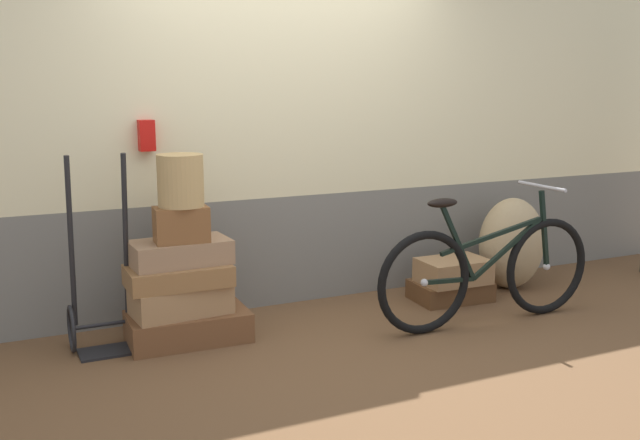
% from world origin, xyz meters
% --- Properties ---
extents(ground, '(9.76, 5.20, 0.06)m').
position_xyz_m(ground, '(0.00, 0.00, -0.03)').
color(ground, brown).
extents(station_building, '(7.76, 0.74, 2.70)m').
position_xyz_m(station_building, '(0.01, 0.85, 1.35)').
color(station_building, slate).
rests_on(station_building, ground).
extents(suitcase_0, '(0.76, 0.45, 0.19)m').
position_xyz_m(suitcase_0, '(-0.83, 0.29, 0.09)').
color(suitcase_0, brown).
rests_on(suitcase_0, ground).
extents(suitcase_1, '(0.62, 0.38, 0.18)m').
position_xyz_m(suitcase_1, '(-0.87, 0.29, 0.28)').
color(suitcase_1, '#9E754C').
rests_on(suitcase_1, suitcase_0).
extents(suitcase_2, '(0.63, 0.37, 0.13)m').
position_xyz_m(suitcase_2, '(-0.88, 0.29, 0.43)').
color(suitcase_2, olive).
rests_on(suitcase_2, suitcase_1).
extents(suitcase_3, '(0.62, 0.36, 0.15)m').
position_xyz_m(suitcase_3, '(-0.85, 0.33, 0.57)').
color(suitcase_3, '#937051').
rests_on(suitcase_3, suitcase_2).
extents(suitcase_4, '(0.34, 0.22, 0.22)m').
position_xyz_m(suitcase_4, '(-0.85, 0.28, 0.76)').
color(suitcase_4, brown).
rests_on(suitcase_4, suitcase_3).
extents(suitcase_5, '(0.59, 0.41, 0.14)m').
position_xyz_m(suitcase_5, '(1.19, 0.31, 0.07)').
color(suitcase_5, brown).
rests_on(suitcase_5, ground).
extents(suitcase_6, '(0.50, 0.36, 0.18)m').
position_xyz_m(suitcase_6, '(1.19, 0.27, 0.23)').
color(suitcase_6, '#9E754C').
rests_on(suitcase_6, suitcase_5).
extents(wicker_basket, '(0.28, 0.28, 0.32)m').
position_xyz_m(wicker_basket, '(-0.84, 0.30, 1.03)').
color(wicker_basket, tan).
rests_on(wicker_basket, suitcase_4).
extents(luggage_trolley, '(0.40, 0.37, 1.21)m').
position_xyz_m(luggage_trolley, '(-1.33, 0.39, 0.28)').
color(luggage_trolley, black).
rests_on(luggage_trolley, ground).
extents(burlap_sack, '(0.54, 0.46, 0.72)m').
position_xyz_m(burlap_sack, '(1.81, 0.37, 0.36)').
color(burlap_sack, tan).
rests_on(burlap_sack, ground).
extents(bicycle, '(1.70, 0.46, 0.93)m').
position_xyz_m(bicycle, '(1.09, -0.24, 0.37)').
color(bicycle, black).
rests_on(bicycle, ground).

